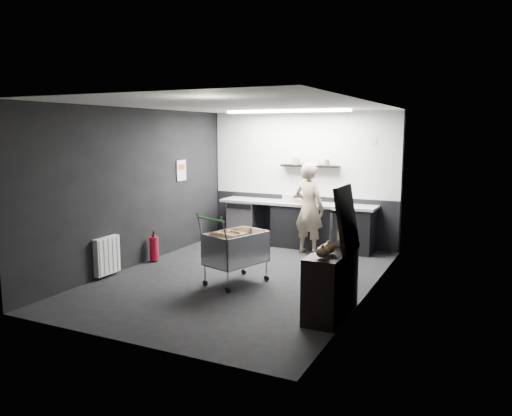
% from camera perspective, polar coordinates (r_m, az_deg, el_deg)
% --- Properties ---
extents(floor, '(5.50, 5.50, 0.00)m').
position_cam_1_polar(floor, '(8.03, -1.69, -7.93)').
color(floor, black).
rests_on(floor, ground).
extents(ceiling, '(5.50, 5.50, 0.00)m').
position_cam_1_polar(ceiling, '(7.70, -1.78, 11.68)').
color(ceiling, silver).
rests_on(ceiling, wall_back).
extents(wall_back, '(5.50, 0.00, 5.50)m').
position_cam_1_polar(wall_back, '(10.26, 5.34, 3.38)').
color(wall_back, black).
rests_on(wall_back, floor).
extents(wall_front, '(5.50, 0.00, 5.50)m').
position_cam_1_polar(wall_front, '(5.49, -15.03, -1.60)').
color(wall_front, black).
rests_on(wall_front, floor).
extents(wall_left, '(0.00, 5.50, 5.50)m').
position_cam_1_polar(wall_left, '(8.85, -13.33, 2.32)').
color(wall_left, black).
rests_on(wall_left, floor).
extents(wall_right, '(0.00, 5.50, 5.50)m').
position_cam_1_polar(wall_right, '(7.07, 12.83, 0.76)').
color(wall_right, black).
rests_on(wall_right, floor).
extents(kitchen_wall_panel, '(3.95, 0.02, 1.70)m').
position_cam_1_polar(kitchen_wall_panel, '(10.21, 5.34, 6.17)').
color(kitchen_wall_panel, silver).
rests_on(kitchen_wall_panel, wall_back).
extents(dado_panel, '(3.95, 0.02, 1.00)m').
position_cam_1_polar(dado_panel, '(10.36, 5.23, -1.31)').
color(dado_panel, black).
rests_on(dado_panel, wall_back).
extents(floating_shelf, '(1.20, 0.22, 0.04)m').
position_cam_1_polar(floating_shelf, '(10.05, 6.18, 4.80)').
color(floating_shelf, black).
rests_on(floating_shelf, wall_back).
extents(wall_clock, '(0.20, 0.03, 0.20)m').
position_cam_1_polar(wall_clock, '(9.79, 13.12, 7.63)').
color(wall_clock, silver).
rests_on(wall_clock, wall_back).
extents(poster, '(0.02, 0.30, 0.40)m').
position_cam_1_polar(poster, '(9.86, -8.54, 4.27)').
color(poster, silver).
rests_on(poster, wall_left).
extents(poster_red_band, '(0.02, 0.22, 0.10)m').
position_cam_1_polar(poster_red_band, '(9.85, -8.52, 4.67)').
color(poster_red_band, red).
rests_on(poster_red_band, poster).
extents(radiator, '(0.10, 0.50, 0.60)m').
position_cam_1_polar(radiator, '(8.31, -16.67, -5.24)').
color(radiator, silver).
rests_on(radiator, wall_left).
extents(ceiling_strip, '(2.40, 0.20, 0.04)m').
position_cam_1_polar(ceiling_strip, '(9.38, 3.51, 10.97)').
color(ceiling_strip, white).
rests_on(ceiling_strip, ceiling).
extents(prep_counter, '(3.20, 0.61, 0.90)m').
position_cam_1_polar(prep_counter, '(10.03, 5.34, -1.89)').
color(prep_counter, black).
rests_on(prep_counter, floor).
extents(person, '(0.72, 0.57, 1.73)m').
position_cam_1_polar(person, '(9.45, 6.09, -0.06)').
color(person, beige).
rests_on(person, floor).
extents(shopping_cart, '(0.86, 1.15, 1.08)m').
position_cam_1_polar(shopping_cart, '(7.61, -2.32, -4.88)').
color(shopping_cart, silver).
rests_on(shopping_cart, floor).
extents(sideboard, '(0.47, 1.10, 1.65)m').
position_cam_1_polar(sideboard, '(6.40, 8.76, -7.49)').
color(sideboard, black).
rests_on(sideboard, floor).
extents(fire_extinguisher, '(0.16, 0.16, 0.53)m').
position_cam_1_polar(fire_extinguisher, '(9.09, -11.56, -4.45)').
color(fire_extinguisher, '#AD0B22').
rests_on(fire_extinguisher, floor).
extents(cardboard_box, '(0.54, 0.49, 0.09)m').
position_cam_1_polar(cardboard_box, '(9.87, 5.92, 0.78)').
color(cardboard_box, '#9B7252').
rests_on(cardboard_box, prep_counter).
extents(pink_tub, '(0.19, 0.19, 0.19)m').
position_cam_1_polar(pink_tub, '(9.93, 5.66, 1.15)').
color(pink_tub, beige).
rests_on(pink_tub, prep_counter).
extents(white_container, '(0.21, 0.18, 0.16)m').
position_cam_1_polar(white_container, '(10.01, 3.67, 1.13)').
color(white_container, silver).
rests_on(white_container, prep_counter).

